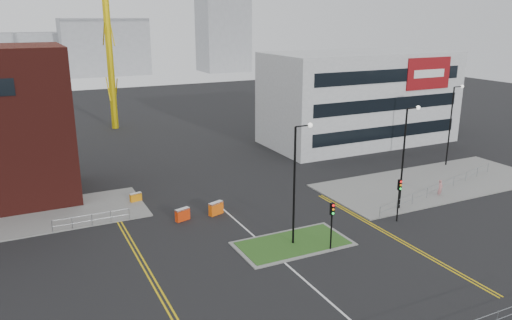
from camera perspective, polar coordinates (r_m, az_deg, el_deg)
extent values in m
plane|color=black|center=(31.16, 8.64, -15.93)|extent=(200.00, 200.00, 0.00)
cube|color=slate|center=(54.15, 19.53, -2.46)|extent=(24.00, 10.00, 0.12)
cube|color=slate|center=(37.98, 4.24, -9.52)|extent=(8.60, 4.60, 0.08)
cube|color=#284C19|center=(37.97, 4.24, -9.49)|extent=(8.00, 4.00, 0.12)
cube|color=black|center=(44.76, -26.76, 7.43)|extent=(1.40, 0.10, 1.40)
cube|color=#B4B7B9|center=(68.48, 11.68, 7.00)|extent=(25.00, 12.00, 12.00)
cube|color=black|center=(64.56, 14.74, 3.09)|extent=(22.00, 0.10, 1.60)
cube|color=black|center=(63.89, 14.97, 6.15)|extent=(22.00, 0.10, 1.60)
cube|color=black|center=(63.42, 15.20, 9.27)|extent=(22.00, 0.10, 1.60)
cube|color=maroon|center=(67.46, 19.14, 9.33)|extent=(7.00, 0.15, 4.00)
cube|color=white|center=(67.39, 19.20, 9.31)|extent=(5.00, 0.05, 1.00)
cylinder|color=yellow|center=(77.64, -16.77, 16.26)|extent=(1.00, 1.00, 35.08)
cylinder|color=black|center=(36.28, 4.39, -3.15)|extent=(0.16, 0.16, 9.00)
cylinder|color=black|center=(35.37, 5.38, 3.90)|extent=(1.20, 0.10, 0.10)
sphere|color=silver|center=(35.68, 6.21, 3.98)|extent=(0.36, 0.36, 0.36)
cylinder|color=black|center=(44.75, 16.44, -0.04)|extent=(0.16, 0.16, 9.00)
cylinder|color=black|center=(44.18, 17.48, 5.67)|extent=(1.20, 0.10, 0.10)
sphere|color=silver|center=(44.59, 18.05, 5.71)|extent=(0.36, 0.36, 0.36)
cylinder|color=black|center=(59.94, 21.28, 3.50)|extent=(0.16, 0.16, 9.00)
cylinder|color=black|center=(59.65, 22.12, 7.77)|extent=(1.20, 0.10, 0.10)
sphere|color=silver|center=(60.10, 22.51, 7.78)|extent=(0.36, 0.36, 0.36)
cylinder|color=black|center=(36.84, 8.59, -8.00)|extent=(0.12, 0.12, 3.00)
cube|color=black|center=(36.19, 8.70, -5.55)|extent=(0.28, 0.22, 0.90)
sphere|color=red|center=(35.98, 8.84, -5.17)|extent=(0.18, 0.18, 0.18)
sphere|color=orange|center=(36.09, 8.82, -5.61)|extent=(0.18, 0.18, 0.18)
sphere|color=#0CCC33|center=(36.20, 8.80, -6.05)|extent=(0.18, 0.18, 0.18)
cylinder|color=black|center=(42.98, 15.93, -4.88)|extent=(0.12, 0.12, 3.00)
cube|color=black|center=(42.42, 16.10, -2.73)|extent=(0.28, 0.22, 0.90)
sphere|color=red|center=(42.24, 16.25, -2.40)|extent=(0.18, 0.18, 0.18)
sphere|color=orange|center=(42.33, 16.22, -2.78)|extent=(0.18, 0.18, 0.18)
sphere|color=#0CCC33|center=(42.43, 16.19, -3.17)|extent=(0.18, 0.18, 0.18)
cylinder|color=gray|center=(42.58, -18.31, -5.94)|extent=(6.00, 0.04, 0.04)
cylinder|color=gray|center=(42.76, -18.25, -6.56)|extent=(6.00, 0.04, 0.04)
cylinder|color=gray|center=(42.55, -22.26, -7.09)|extent=(0.05, 0.05, 1.10)
cylinder|color=gray|center=(43.18, -14.30, -6.01)|extent=(0.05, 0.05, 1.10)
cylinder|color=gray|center=(51.18, 20.42, -2.44)|extent=(19.01, 5.04, 0.04)
cylinder|color=gray|center=(51.34, 20.37, -2.97)|extent=(19.01, 5.04, 0.04)
cylinder|color=gray|center=(43.39, 13.96, -5.88)|extent=(0.05, 0.05, 1.10)
cylinder|color=gray|center=(59.84, 24.98, -0.84)|extent=(0.05, 0.05, 1.10)
cube|color=silver|center=(32.56, 6.58, -14.31)|extent=(0.15, 30.00, 0.01)
cube|color=gold|center=(36.07, -13.05, -11.44)|extent=(0.12, 24.00, 0.01)
cube|color=gold|center=(36.13, -12.58, -11.37)|extent=(0.12, 24.00, 0.01)
cube|color=gold|center=(40.61, 14.98, -8.35)|extent=(0.12, 20.00, 0.01)
cube|color=gold|center=(40.80, 15.30, -8.26)|extent=(0.12, 20.00, 0.01)
cube|color=gray|center=(153.81, -16.92, 12.27)|extent=(24.00, 12.00, 16.00)
cube|color=gray|center=(158.48, -3.80, 15.17)|extent=(14.00, 12.00, 28.00)
cube|color=gray|center=(161.96, -23.87, 11.06)|extent=(30.00, 12.00, 12.00)
imported|color=tan|center=(50.22, 20.30, -3.05)|extent=(0.68, 0.52, 1.66)
cube|color=orange|center=(47.11, -13.58, -4.21)|extent=(1.11, 0.56, 0.89)
cube|color=silver|center=(46.98, -13.61, -3.76)|extent=(1.11, 0.56, 0.11)
cube|color=#EA390D|center=(42.29, -8.39, -6.19)|extent=(1.32, 0.77, 1.04)
cube|color=silver|center=(42.11, -8.42, -5.60)|extent=(1.32, 0.77, 0.12)
cube|color=#FF630E|center=(43.19, -4.59, -5.53)|extent=(1.40, 0.87, 1.11)
cube|color=silver|center=(43.01, -4.61, -4.91)|extent=(1.40, 0.87, 0.13)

